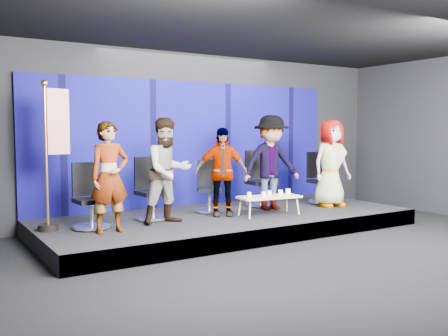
{
  "coord_description": "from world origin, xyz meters",
  "views": [
    {
      "loc": [
        -5.02,
        -5.38,
        1.9
      ],
      "look_at": [
        -0.16,
        2.4,
        1.19
      ],
      "focal_mm": 40.0,
      "sensor_mm": 36.0,
      "label": 1
    }
  ],
  "objects_px": {
    "chair_c": "(209,195)",
    "mug_c": "(269,193)",
    "mug_a": "(249,195)",
    "flag_stand": "(54,151)",
    "chair_a": "(90,207)",
    "chair_b": "(151,199)",
    "panelist_c": "(221,172)",
    "panelist_b": "(168,171)",
    "chair_e": "(321,186)",
    "mug_b": "(264,194)",
    "mug_d": "(280,193)",
    "panelist_d": "(271,163)",
    "mug_e": "(288,191)",
    "chair_d": "(260,188)",
    "coffee_table": "(269,198)",
    "panelist_a": "(110,177)",
    "panelist_e": "(331,163)"
  },
  "relations": [
    {
      "from": "mug_a",
      "to": "flag_stand",
      "type": "bearing_deg",
      "value": 169.09
    },
    {
      "from": "panelist_b",
      "to": "mug_e",
      "type": "height_order",
      "value": "panelist_b"
    },
    {
      "from": "coffee_table",
      "to": "panelist_b",
      "type": "bearing_deg",
      "value": 172.2
    },
    {
      "from": "mug_d",
      "to": "flag_stand",
      "type": "height_order",
      "value": "flag_stand"
    },
    {
      "from": "panelist_c",
      "to": "chair_a",
      "type": "bearing_deg",
      "value": -157.46
    },
    {
      "from": "chair_e",
      "to": "mug_a",
      "type": "height_order",
      "value": "chair_e"
    },
    {
      "from": "chair_e",
      "to": "mug_c",
      "type": "xyz_separation_m",
      "value": [
        -1.85,
        -0.59,
        0.04
      ]
    },
    {
      "from": "chair_a",
      "to": "chair_b",
      "type": "relative_size",
      "value": 0.96
    },
    {
      "from": "mug_a",
      "to": "chair_d",
      "type": "bearing_deg",
      "value": 45.22
    },
    {
      "from": "mug_b",
      "to": "mug_d",
      "type": "bearing_deg",
      "value": -0.52
    },
    {
      "from": "chair_e",
      "to": "chair_b",
      "type": "bearing_deg",
      "value": -179.46
    },
    {
      "from": "panelist_c",
      "to": "panelist_d",
      "type": "relative_size",
      "value": 0.87
    },
    {
      "from": "chair_a",
      "to": "mug_d",
      "type": "height_order",
      "value": "chair_a"
    },
    {
      "from": "chair_d",
      "to": "panelist_e",
      "type": "distance_m",
      "value": 1.56
    },
    {
      "from": "mug_a",
      "to": "flag_stand",
      "type": "distance_m",
      "value": 3.5
    },
    {
      "from": "panelist_c",
      "to": "mug_a",
      "type": "distance_m",
      "value": 0.66
    },
    {
      "from": "panelist_d",
      "to": "panelist_a",
      "type": "bearing_deg",
      "value": -165.27
    },
    {
      "from": "chair_b",
      "to": "mug_c",
      "type": "relative_size",
      "value": 11.7
    },
    {
      "from": "panelist_c",
      "to": "chair_e",
      "type": "relative_size",
      "value": 1.47
    },
    {
      "from": "panelist_b",
      "to": "chair_e",
      "type": "height_order",
      "value": "panelist_b"
    },
    {
      "from": "panelist_e",
      "to": "mug_e",
      "type": "xyz_separation_m",
      "value": [
        -1.26,
        -0.15,
        -0.49
      ]
    },
    {
      "from": "panelist_b",
      "to": "chair_a",
      "type": "bearing_deg",
      "value": 164.84
    },
    {
      "from": "panelist_a",
      "to": "mug_a",
      "type": "xyz_separation_m",
      "value": [
        2.66,
        0.04,
        -0.46
      ]
    },
    {
      "from": "panelist_d",
      "to": "chair_e",
      "type": "xyz_separation_m",
      "value": [
        1.47,
        0.14,
        -0.58
      ]
    },
    {
      "from": "chair_a",
      "to": "mug_b",
      "type": "relative_size",
      "value": 11.13
    },
    {
      "from": "chair_b",
      "to": "panelist_b",
      "type": "bearing_deg",
      "value": -83.64
    },
    {
      "from": "chair_d",
      "to": "panelist_d",
      "type": "distance_m",
      "value": 0.76
    },
    {
      "from": "panelist_b",
      "to": "chair_c",
      "type": "distance_m",
      "value": 1.47
    },
    {
      "from": "mug_b",
      "to": "mug_e",
      "type": "height_order",
      "value": "mug_e"
    },
    {
      "from": "panelist_a",
      "to": "panelist_e",
      "type": "relative_size",
      "value": 0.96
    },
    {
      "from": "coffee_table",
      "to": "mug_b",
      "type": "relative_size",
      "value": 12.72
    },
    {
      "from": "panelist_b",
      "to": "panelist_c",
      "type": "distance_m",
      "value": 1.18
    },
    {
      "from": "chair_a",
      "to": "chair_e",
      "type": "relative_size",
      "value": 0.96
    },
    {
      "from": "panelist_a",
      "to": "panelist_b",
      "type": "height_order",
      "value": "panelist_b"
    },
    {
      "from": "panelist_d",
      "to": "mug_a",
      "type": "height_order",
      "value": "panelist_d"
    },
    {
      "from": "chair_b",
      "to": "panelist_e",
      "type": "height_order",
      "value": "panelist_e"
    },
    {
      "from": "panelist_b",
      "to": "mug_b",
      "type": "relative_size",
      "value": 18.76
    },
    {
      "from": "chair_d",
      "to": "coffee_table",
      "type": "xyz_separation_m",
      "value": [
        -0.52,
        -1.0,
        -0.05
      ]
    },
    {
      "from": "mug_c",
      "to": "panelist_c",
      "type": "bearing_deg",
      "value": 155.94
    },
    {
      "from": "panelist_b",
      "to": "panelist_d",
      "type": "height_order",
      "value": "panelist_d"
    },
    {
      "from": "chair_b",
      "to": "mug_d",
      "type": "bearing_deg",
      "value": -23.29
    },
    {
      "from": "chair_c",
      "to": "mug_c",
      "type": "height_order",
      "value": "chair_c"
    },
    {
      "from": "panelist_c",
      "to": "mug_b",
      "type": "distance_m",
      "value": 0.89
    },
    {
      "from": "panelist_b",
      "to": "mug_d",
      "type": "distance_m",
      "value": 2.27
    },
    {
      "from": "panelist_a",
      "to": "chair_e",
      "type": "xyz_separation_m",
      "value": [
        4.94,
        0.59,
        -0.5
      ]
    },
    {
      "from": "chair_e",
      "to": "mug_e",
      "type": "relative_size",
      "value": 10.52
    },
    {
      "from": "chair_d",
      "to": "panelist_e",
      "type": "xyz_separation_m",
      "value": [
        1.21,
        -0.84,
        0.52
      ]
    },
    {
      "from": "panelist_c",
      "to": "chair_c",
      "type": "bearing_deg",
      "value": 112.31
    },
    {
      "from": "mug_a",
      "to": "mug_b",
      "type": "relative_size",
      "value": 0.95
    },
    {
      "from": "chair_d",
      "to": "chair_e",
      "type": "distance_m",
      "value": 1.42
    }
  ]
}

